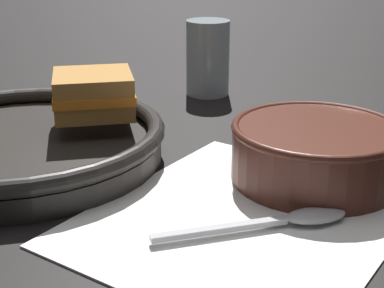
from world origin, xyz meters
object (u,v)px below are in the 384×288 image
at_px(skillet, 20,142).
at_px(spoon, 290,219).
at_px(sandwich_near_left, 93,94).
at_px(drinking_glass, 208,58).
at_px(soup_bowl, 316,149).

bearing_deg(skillet, spoon, -81.10).
relative_size(spoon, sandwich_near_left, 1.23).
distance_m(skillet, drinking_glass, 0.34).
xyz_separation_m(spoon, skillet, (-0.05, 0.30, 0.01)).
xyz_separation_m(skillet, sandwich_near_left, (0.07, -0.04, 0.04)).
bearing_deg(soup_bowl, spoon, -164.18).
bearing_deg(soup_bowl, skillet, 118.04).
distance_m(sandwich_near_left, drinking_glass, 0.26).
bearing_deg(spoon, soup_bowl, 51.82).
distance_m(skillet, sandwich_near_left, 0.09).
xyz_separation_m(soup_bowl, spoon, (-0.10, -0.03, -0.03)).
relative_size(skillet, sandwich_near_left, 3.44).
xyz_separation_m(skillet, drinking_glass, (0.33, -0.00, 0.03)).
xyz_separation_m(spoon, drinking_glass, (0.29, 0.30, 0.05)).
bearing_deg(soup_bowl, sandwich_near_left, 106.80).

